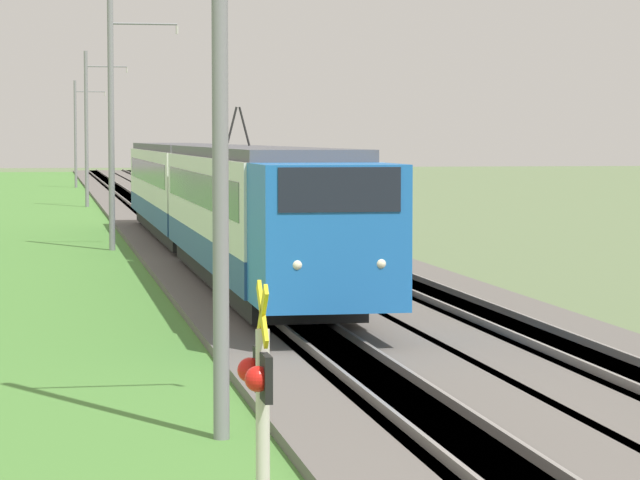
{
  "coord_description": "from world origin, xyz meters",
  "views": [
    {
      "loc": [
        -12.36,
        5.18,
        4.2
      ],
      "look_at": [
        16.4,
        0.0,
        2.22
      ],
      "focal_mm": 85.0,
      "sensor_mm": 36.0,
      "label": 1
    }
  ],
  "objects_px": {
    "passenger_train": "(211,194)",
    "catenary_mast_distant": "(76,133)",
    "catenary_mast_near": "(224,109)",
    "crossing_signal_near": "(261,438)",
    "catenary_mast_far": "(87,128)",
    "catenary_mast_mid": "(113,123)"
  },
  "relations": [
    {
      "from": "crossing_signal_near",
      "to": "catenary_mast_mid",
      "type": "bearing_deg",
      "value": -90.96
    },
    {
      "from": "crossing_signal_near",
      "to": "catenary_mast_distant",
      "type": "distance_m",
      "value": 113.64
    },
    {
      "from": "catenary_mast_mid",
      "to": "catenary_mast_distant",
      "type": "bearing_deg",
      "value": -0.0
    },
    {
      "from": "passenger_train",
      "to": "crossing_signal_near",
      "type": "bearing_deg",
      "value": -5.5
    },
    {
      "from": "catenary_mast_near",
      "to": "catenary_mast_far",
      "type": "bearing_deg",
      "value": 0.0
    },
    {
      "from": "catenary_mast_near",
      "to": "catenary_mast_distant",
      "type": "bearing_deg",
      "value": -0.0
    },
    {
      "from": "crossing_signal_near",
      "to": "catenary_mast_distant",
      "type": "xyz_separation_m",
      "value": [
        113.6,
        -0.73,
        2.69
      ]
    },
    {
      "from": "catenary_mast_mid",
      "to": "catenary_mast_far",
      "type": "height_order",
      "value": "catenary_mast_far"
    },
    {
      "from": "catenary_mast_near",
      "to": "catenary_mast_far",
      "type": "height_order",
      "value": "catenary_mast_far"
    },
    {
      "from": "passenger_train",
      "to": "catenary_mast_distant",
      "type": "relative_size",
      "value": 4.89
    },
    {
      "from": "passenger_train",
      "to": "crossing_signal_near",
      "type": "xyz_separation_m",
      "value": [
        -37.15,
        3.58,
        -0.49
      ]
    },
    {
      "from": "crossing_signal_near",
      "to": "catenary_mast_distant",
      "type": "height_order",
      "value": "catenary_mast_distant"
    },
    {
      "from": "catenary_mast_near",
      "to": "passenger_train",
      "type": "bearing_deg",
      "value": -5.7
    },
    {
      "from": "catenary_mast_mid",
      "to": "catenary_mast_near",
      "type": "bearing_deg",
      "value": -180.0
    },
    {
      "from": "passenger_train",
      "to": "catenary_mast_mid",
      "type": "xyz_separation_m",
      "value": [
        6.51,
        2.84,
        2.38
      ]
    },
    {
      "from": "catenary_mast_far",
      "to": "catenary_mast_distant",
      "type": "distance_m",
      "value": 34.97
    },
    {
      "from": "passenger_train",
      "to": "catenary_mast_mid",
      "type": "height_order",
      "value": "catenary_mast_mid"
    },
    {
      "from": "passenger_train",
      "to": "catenary_mast_far",
      "type": "height_order",
      "value": "catenary_mast_far"
    },
    {
      "from": "catenary_mast_near",
      "to": "catenary_mast_distant",
      "type": "xyz_separation_m",
      "value": [
        104.91,
        -0.0,
        -0.01
      ]
    },
    {
      "from": "catenary_mast_distant",
      "to": "catenary_mast_mid",
      "type": "bearing_deg",
      "value": 180.0
    },
    {
      "from": "passenger_train",
      "to": "catenary_mast_near",
      "type": "bearing_deg",
      "value": -5.7
    },
    {
      "from": "passenger_train",
      "to": "catenary_mast_far",
      "type": "relative_size",
      "value": 4.66
    }
  ]
}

